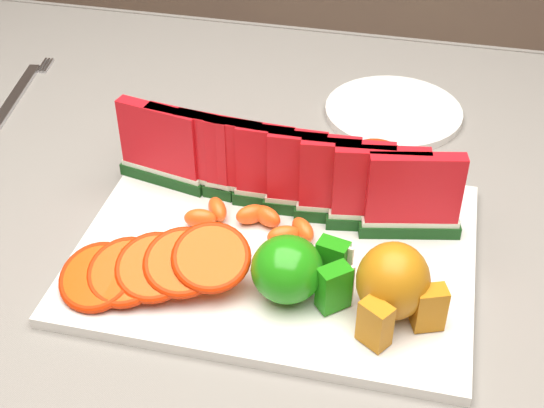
{
  "coord_description": "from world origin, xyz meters",
  "views": [
    {
      "loc": [
        0.22,
        -0.59,
        1.28
      ],
      "look_at": [
        0.08,
        -0.0,
        0.81
      ],
      "focal_mm": 50.0,
      "sensor_mm": 36.0,
      "label": 1
    }
  ],
  "objects_px": {
    "apple_cluster": "(295,270)",
    "pear_cluster": "(394,285)",
    "platter": "(276,251)",
    "side_plate": "(393,112)",
    "fork": "(19,92)"
  },
  "relations": [
    {
      "from": "platter",
      "to": "apple_cluster",
      "type": "distance_m",
      "value": 0.08
    },
    {
      "from": "apple_cluster",
      "to": "side_plate",
      "type": "xyz_separation_m",
      "value": [
        0.06,
        0.37,
        -0.04
      ]
    },
    {
      "from": "platter",
      "to": "pear_cluster",
      "type": "xyz_separation_m",
      "value": [
        0.12,
        -0.07,
        0.04
      ]
    },
    {
      "from": "platter",
      "to": "pear_cluster",
      "type": "bearing_deg",
      "value": -29.38
    },
    {
      "from": "platter",
      "to": "pear_cluster",
      "type": "distance_m",
      "value": 0.15
    },
    {
      "from": "side_plate",
      "to": "fork",
      "type": "distance_m",
      "value": 0.51
    },
    {
      "from": "platter",
      "to": "fork",
      "type": "height_order",
      "value": "platter"
    },
    {
      "from": "pear_cluster",
      "to": "fork",
      "type": "distance_m",
      "value": 0.63
    },
    {
      "from": "fork",
      "to": "side_plate",
      "type": "bearing_deg",
      "value": 6.7
    },
    {
      "from": "apple_cluster",
      "to": "fork",
      "type": "distance_m",
      "value": 0.55
    },
    {
      "from": "apple_cluster",
      "to": "pear_cluster",
      "type": "relative_size",
      "value": 1.09
    },
    {
      "from": "platter",
      "to": "side_plate",
      "type": "relative_size",
      "value": 1.71
    },
    {
      "from": "apple_cluster",
      "to": "fork",
      "type": "bearing_deg",
      "value": 145.62
    },
    {
      "from": "platter",
      "to": "side_plate",
      "type": "bearing_deg",
      "value": 73.5
    },
    {
      "from": "pear_cluster",
      "to": "fork",
      "type": "height_order",
      "value": "pear_cluster"
    }
  ]
}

